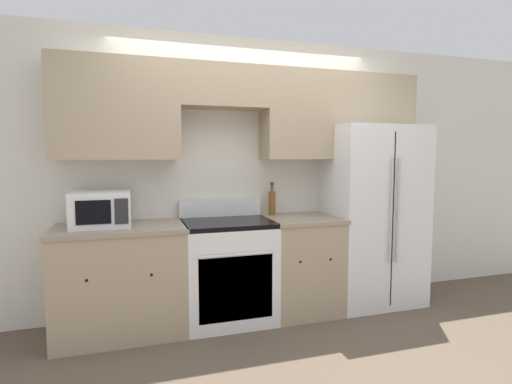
% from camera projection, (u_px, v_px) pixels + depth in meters
% --- Properties ---
extents(ground_plane, '(12.00, 12.00, 0.00)m').
position_uv_depth(ground_plane, '(267.00, 330.00, 3.41)').
color(ground_plane, brown).
extents(wall_back, '(8.00, 0.39, 2.60)m').
position_uv_depth(wall_back, '(249.00, 150.00, 3.83)').
color(wall_back, silver).
rests_on(wall_back, ground_plane).
extents(lower_cabinets_left, '(1.06, 0.64, 0.91)m').
position_uv_depth(lower_cabinets_left, '(121.00, 280.00, 3.31)').
color(lower_cabinets_left, tan).
rests_on(lower_cabinets_left, ground_plane).
extents(lower_cabinets_right, '(0.67, 0.64, 0.91)m').
position_uv_depth(lower_cabinets_right, '(301.00, 264.00, 3.79)').
color(lower_cabinets_right, tan).
rests_on(lower_cabinets_right, ground_plane).
extents(oven_range, '(0.79, 0.65, 1.07)m').
position_uv_depth(oven_range, '(228.00, 270.00, 3.58)').
color(oven_range, white).
rests_on(oven_range, ground_plane).
extents(refrigerator, '(0.92, 0.71, 1.77)m').
position_uv_depth(refrigerator, '(372.00, 215.00, 4.02)').
color(refrigerator, white).
rests_on(refrigerator, ground_plane).
extents(microwave, '(0.46, 0.40, 0.29)m').
position_uv_depth(microwave, '(101.00, 209.00, 3.25)').
color(microwave, white).
rests_on(microwave, lower_cabinets_left).
extents(bottle, '(0.07, 0.07, 0.32)m').
position_uv_depth(bottle, '(272.00, 202.00, 3.89)').
color(bottle, brown).
rests_on(bottle, lower_cabinets_right).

